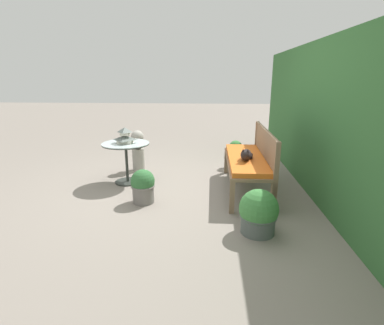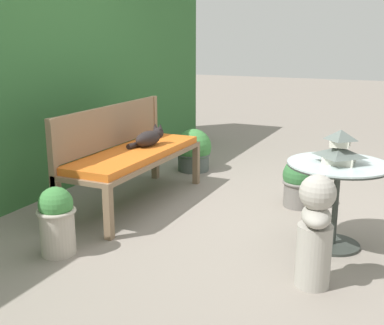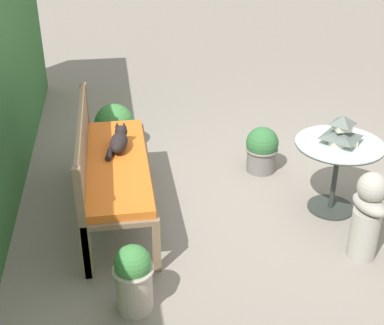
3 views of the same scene
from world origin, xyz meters
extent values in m
plane|color=gray|center=(0.00, 0.00, 0.00)|extent=(30.00, 30.00, 0.00)
cube|color=#336633|center=(0.00, 2.40, 1.05)|extent=(6.40, 0.90, 2.09)
cube|color=#7F664C|center=(-0.87, 0.83, 0.20)|extent=(0.06, 0.06, 0.41)
cube|color=#7F664C|center=(0.74, 0.83, 0.20)|extent=(0.06, 0.06, 0.41)
cube|color=#7F664C|center=(-0.87, 1.32, 0.20)|extent=(0.06, 0.06, 0.41)
cube|color=#7F664C|center=(0.74, 1.32, 0.20)|extent=(0.06, 0.06, 0.41)
cube|color=#7F664C|center=(-0.06, 1.08, 0.43)|extent=(1.67, 0.55, 0.04)
cube|color=orange|center=(-0.06, 1.08, 0.48)|extent=(1.60, 0.51, 0.06)
cube|color=#7F664C|center=(-0.87, 1.33, 0.45)|extent=(0.06, 0.06, 0.90)
cube|color=#7F664C|center=(0.74, 1.33, 0.45)|extent=(0.06, 0.06, 0.90)
cube|color=#7F664C|center=(-0.06, 1.33, 0.71)|extent=(1.60, 0.04, 0.38)
ellipsoid|color=black|center=(0.12, 1.05, 0.58)|extent=(0.33, 0.20, 0.15)
sphere|color=black|center=(0.27, 1.02, 0.61)|extent=(0.11, 0.11, 0.11)
cone|color=black|center=(0.27, 1.05, 0.68)|extent=(0.04, 0.04, 0.05)
cone|color=black|center=(0.26, 0.99, 0.68)|extent=(0.04, 0.04, 0.05)
cylinder|color=black|center=(0.01, 1.13, 0.54)|extent=(0.18, 0.08, 0.05)
cylinder|color=#2D332D|center=(-0.27, -0.74, 0.01)|extent=(0.40, 0.40, 0.02)
cylinder|color=#2D332D|center=(-0.27, -0.74, 0.31)|extent=(0.04, 0.04, 0.62)
cylinder|color=silver|center=(-0.27, -0.74, 0.63)|extent=(0.72, 0.72, 0.01)
torus|color=#2D332D|center=(-0.27, -0.74, 0.62)|extent=(0.72, 0.72, 0.02)
cube|color=silver|center=(-0.27, -0.74, 0.66)|extent=(0.21, 0.21, 0.05)
pyramid|color=#56605B|center=(-0.27, -0.74, 0.72)|extent=(0.28, 0.28, 0.07)
cube|color=silver|center=(-0.27, -0.74, 0.78)|extent=(0.13, 0.13, 0.05)
pyramid|color=#56605B|center=(-0.27, -0.74, 0.84)|extent=(0.18, 0.18, 0.07)
cylinder|color=#A39E93|center=(-0.93, -0.72, 0.20)|extent=(0.21, 0.21, 0.40)
ellipsoid|color=#A39E93|center=(-0.93, -0.72, 0.46)|extent=(0.34, 0.25, 0.12)
sphere|color=#A39E93|center=(-0.93, -0.72, 0.61)|extent=(0.22, 0.22, 0.22)
cylinder|color=slate|center=(0.49, -0.32, 0.12)|extent=(0.28, 0.28, 0.24)
torus|color=slate|center=(0.49, -0.32, 0.23)|extent=(0.32, 0.32, 0.03)
sphere|color=#336B38|center=(0.49, -0.32, 0.30)|extent=(0.32, 0.32, 0.32)
cylinder|color=#ADA393|center=(-1.24, 1.01, 0.17)|extent=(0.24, 0.24, 0.33)
torus|color=#ADA393|center=(-1.24, 1.01, 0.32)|extent=(0.28, 0.28, 0.03)
sphere|color=#3D7F3D|center=(-1.24, 1.01, 0.38)|extent=(0.24, 0.24, 0.24)
cylinder|color=#4C5651|center=(1.21, 1.08, 0.10)|extent=(0.36, 0.36, 0.21)
torus|color=#4C5651|center=(1.21, 1.08, 0.19)|extent=(0.39, 0.39, 0.03)
sphere|color=#3D7F3D|center=(1.21, 1.08, 0.28)|extent=(0.42, 0.42, 0.42)
camera|label=1|loc=(4.13, 0.57, 1.61)|focal=28.00mm
camera|label=2|loc=(-3.71, -1.19, 1.50)|focal=45.00mm
camera|label=3|loc=(-3.97, 1.04, 2.56)|focal=50.00mm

